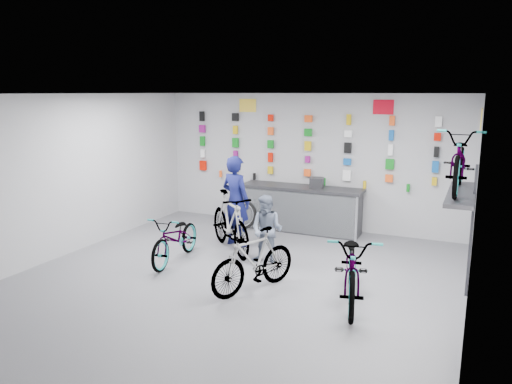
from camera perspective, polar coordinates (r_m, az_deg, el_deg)
The scene contains 20 objects.
floor at distance 8.07m, azimuth -3.42°, elevation -10.69°, with size 8.00×8.00×0.00m, color #57575C.
ceiling at distance 7.48m, azimuth -3.69°, elevation 11.14°, with size 8.00×8.00×0.00m, color white.
wall_back at distance 11.27m, azimuth 6.03°, elevation 3.52°, with size 7.00×7.00×0.00m, color #B3B3B6.
wall_left at distance 9.75m, azimuth -22.05°, elevation 1.52°, with size 8.00×8.00×0.00m, color #B3B3B6.
wall_right at distance 6.77m, azimuth 23.65°, elevation -2.64°, with size 8.00×8.00×0.00m, color #B3B3B6.
counter at distance 11.03m, azimuth 5.16°, elevation -1.99°, with size 2.70×0.66×1.00m.
merch_wall at distance 11.19m, azimuth 5.68°, elevation 4.93°, with size 5.55×0.08×1.57m.
wall_bracket at distance 7.96m, azimuth 22.57°, elevation -0.84°, with size 0.39×1.90×2.00m.
sign_left at distance 11.71m, azimuth -0.96°, elevation 9.87°, with size 0.42×0.02×0.30m, color yellow.
sign_right at distance 10.76m, azimuth 14.35°, elevation 9.39°, with size 0.42×0.02×0.30m, color red.
sign_side at distance 7.81m, azimuth 24.36°, elevation 7.60°, with size 0.02×0.40×0.30m, color yellow.
bike_left at distance 9.14m, azimuth -9.14°, elevation -5.20°, with size 0.59×1.69×0.89m, color gray.
bike_center at distance 7.72m, azimuth -0.26°, elevation -7.84°, with size 0.46×1.62×0.98m, color gray.
bike_right at distance 7.45m, azimuth 11.03°, elevation -8.31°, with size 0.73×2.08×1.09m, color gray.
bike_service at distance 9.58m, azimuth -2.98°, elevation -3.46°, with size 0.54×1.93×1.16m, color gray.
bike_wall at distance 7.86m, azimuth 22.33°, elevation 3.40°, with size 0.63×1.80×0.95m, color gray.
clerk at distance 9.88m, azimuth -2.33°, elevation -1.04°, with size 0.66×0.43×1.81m, color #0F1349.
customer at distance 8.88m, azimuth 1.26°, elevation -4.34°, with size 0.61×0.47×1.25m, color slate.
spare_wheel at distance 11.20m, azimuth -1.54°, elevation -2.60°, with size 0.67×0.24×0.66m.
register at distance 10.80m, azimuth 6.97°, elevation 1.06°, with size 0.28×0.30×0.22m, color black.
Camera 1 is at (3.52, -6.60, 3.03)m, focal length 35.00 mm.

